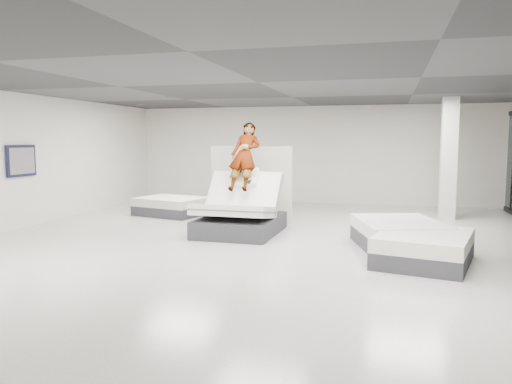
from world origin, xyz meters
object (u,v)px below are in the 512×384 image
hero_bed (240,215)px  wall_poster (21,161)px  person (245,171)px  divider_panel (251,184)px  column (449,159)px  flat_bed_right_far (398,234)px  flat_bed_right_near (424,248)px  remote (249,182)px  flat_bed_left_far (171,206)px

hero_bed → wall_poster: wall_poster is taller
wall_poster → person: bearing=9.8°
divider_panel → hero_bed: bearing=-81.4°
divider_panel → column: 5.26m
flat_bed_right_far → wall_poster: 8.74m
person → flat_bed_right_near: size_ratio=0.80×
remote → column: column is taller
person → wall_poster: (-5.24, -0.91, 0.21)m
divider_panel → flat_bed_right_far: 4.28m
hero_bed → flat_bed_right_far: size_ratio=0.97×
remote → column: size_ratio=0.04×
remote → column: (4.48, 3.45, 0.43)m
flat_bed_right_far → column: (1.30, 4.05, 1.33)m
column → wall_poster: (-9.93, -4.00, 0.00)m
hero_bed → wall_poster: size_ratio=2.34×
divider_panel → wall_poster: wall_poster is taller
flat_bed_right_far → person: bearing=164.3°
hero_bed → person: 1.02m
divider_panel → column: bearing=22.2°
person → column: 5.62m
person → divider_panel: person is taller
divider_panel → flat_bed_left_far: bearing=168.6°
divider_panel → wall_poster: (-5.04, -2.17, 0.63)m
flat_bed_left_far → column: 7.59m
flat_bed_right_near → column: size_ratio=0.68×
flat_bed_right_near → hero_bed: bearing=155.4°
wall_poster → flat_bed_right_far: bearing=-0.3°
column → remote: bearing=-142.4°
person → remote: size_ratio=12.47×
divider_panel → wall_poster: 5.53m
divider_panel → flat_bed_left_far: size_ratio=1.02×
flat_bed_right_far → flat_bed_left_far: 6.68m
hero_bed → flat_bed_left_far: 3.45m
person → divider_panel: (-0.20, 1.27, -0.42)m
divider_panel → flat_bed_left_far: (-2.47, 0.58, -0.72)m
person → flat_bed_right_near: person is taller
divider_panel → person: bearing=-79.2°
flat_bed_right_far → flat_bed_right_near: flat_bed_right_far is taller
person → divider_panel: size_ratio=0.82×
divider_panel → flat_bed_right_far: bearing=-30.0°
remote → column: bearing=38.7°
flat_bed_left_far → hero_bed: bearing=-39.4°
hero_bed → remote: bearing=-2.2°
flat_bed_right_near → wall_poster: bearing=172.6°
flat_bed_right_near → column: 5.43m
person → remote: person is taller
remote → flat_bed_left_far: bearing=143.8°
person → flat_bed_right_far: 3.70m
person → wall_poster: 5.32m
divider_panel → flat_bed_right_near: divider_panel is taller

